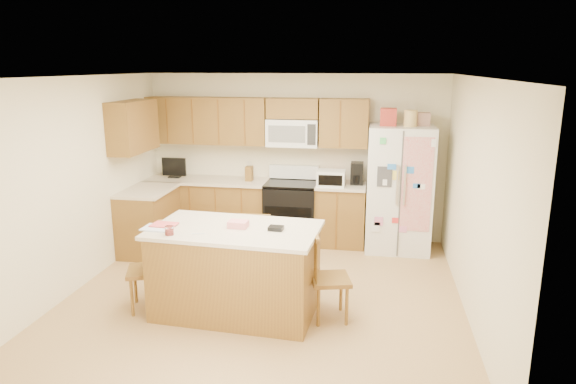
% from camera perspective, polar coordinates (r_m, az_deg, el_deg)
% --- Properties ---
extents(ground, '(4.50, 4.50, 0.00)m').
position_cam_1_polar(ground, '(6.13, -2.61, -11.37)').
color(ground, '#AC7753').
rests_on(ground, ground).
extents(room_shell, '(4.60, 4.60, 2.52)m').
position_cam_1_polar(room_shell, '(5.67, -2.77, 1.92)').
color(room_shell, beige).
rests_on(room_shell, ground).
extents(cabinetry, '(3.36, 1.56, 2.15)m').
position_cam_1_polar(cabinetry, '(7.72, -6.99, 1.07)').
color(cabinetry, olive).
rests_on(cabinetry, ground).
extents(stove, '(0.76, 0.65, 1.13)m').
position_cam_1_polar(stove, '(7.75, 0.39, -2.14)').
color(stove, black).
rests_on(stove, ground).
extents(refrigerator, '(0.90, 0.79, 2.04)m').
position_cam_1_polar(refrigerator, '(7.49, 12.26, 0.50)').
color(refrigerator, white).
rests_on(refrigerator, ground).
extents(island, '(1.85, 1.12, 1.05)m').
position_cam_1_polar(island, '(5.59, -5.81, -8.62)').
color(island, olive).
rests_on(island, ground).
extents(windsor_chair_left, '(0.51, 0.52, 0.96)m').
position_cam_1_polar(windsor_chair_left, '(5.85, -15.24, -8.32)').
color(windsor_chair_left, olive).
rests_on(windsor_chair_left, ground).
extents(windsor_chair_back, '(0.42, 0.41, 0.93)m').
position_cam_1_polar(windsor_chair_back, '(6.27, -3.51, -6.43)').
color(windsor_chair_back, olive).
rests_on(windsor_chair_back, ground).
extents(windsor_chair_right, '(0.48, 0.49, 0.96)m').
position_cam_1_polar(windsor_chair_right, '(5.45, 4.47, -9.56)').
color(windsor_chair_right, olive).
rests_on(windsor_chair_right, ground).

